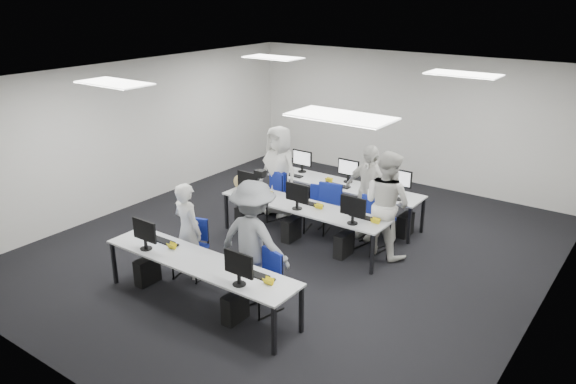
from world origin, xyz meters
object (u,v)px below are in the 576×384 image
Objects in this scene: chair_5 at (285,202)px; chair_6 at (334,213)px; chair_4 at (371,235)px; photographer at (254,240)px; desk_mid at (303,208)px; student_1 at (387,204)px; chair_2 at (272,203)px; student_2 at (279,171)px; student_3 at (368,192)px; chair_3 at (317,217)px; chair_0 at (191,259)px; chair_1 at (263,292)px; student_0 at (188,230)px; desk_front at (199,264)px; chair_7 at (378,228)px.

chair_5 is 1.02× the size of chair_6.
photographer is (-0.69, -2.39, 0.63)m from chair_4.
student_1 is (1.37, 0.51, 0.24)m from desk_mid.
desk_mid is 1.48m from student_1.
student_1 is at bearing 17.07° from chair_2.
chair_4 is 0.48× the size of photographer.
student_3 is (1.98, 0.03, -0.03)m from student_2.
chair_3 is 1.22m from chair_4.
chair_6 is 0.92m from student_3.
chair_3 is 0.47× the size of student_1.
student_1 reaches higher than chair_0.
chair_3 is 0.88× the size of chair_5.
student_0 is at bearing -171.66° from chair_1.
student_1 is at bearing -113.68° from photographer.
desk_front is 3.31m from chair_4.
desk_mid is at bearing -142.91° from chair_4.
student_2 is at bearing 105.23° from chair_2.
chair_7 is at bearing -114.40° from student_0.
student_3 is at bearing 175.70° from chair_7.
photographer is at bearing -53.39° from student_2.
student_1 reaches higher than student_3.
chair_5 is 1.06× the size of chair_7.
chair_0 is 2.71m from chair_2.
chair_4 is at bearing 11.67° from chair_5.
photographer reaches higher than chair_5.
chair_0 reaches higher than chair_3.
chair_1 is at bearing -78.60° from chair_7.
student_2 is (-2.55, 0.38, -0.01)m from student_1.
chair_3 is 1.18m from chair_7.
chair_2 reaches higher than chair_3.
chair_3 is at bearing -151.73° from student_3.
photographer is at bearing -86.27° from chair_7.
chair_5 is at bearing -167.68° from student_3.
student_0 reaches higher than chair_5.
chair_5 is 2.08m from chair_7.
chair_0 is 3.00m from student_2.
student_1 is (2.38, -0.36, 0.61)m from chair_5.
desk_mid is at bearing 35.54° from student_1.
chair_1 reaches higher than desk_front.
chair_6 is 0.62× the size of student_0.
chair_1 is 3.13m from student_3.
student_2 reaches higher than chair_1.
chair_6 is at bearing -169.92° from chair_7.
chair_5 is at bearing -2.22° from student_2.
chair_2 is at bearing 83.58° from chair_0.
photographer reaches higher than student_3.
chair_4 reaches higher than desk_front.
chair_0 is 0.94× the size of chair_5.
chair_4 is at bearing -22.44° from chair_3.
chair_0 is 0.51× the size of photographer.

